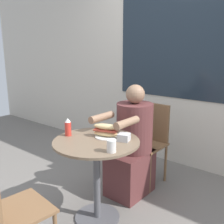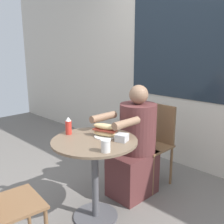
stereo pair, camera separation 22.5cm
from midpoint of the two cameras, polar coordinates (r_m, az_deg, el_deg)
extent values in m
plane|color=slate|center=(2.51, -0.80, -21.90)|extent=(8.00, 8.00, 0.00)
cube|color=beige|center=(3.30, 19.00, 11.99)|extent=(8.00, 0.08, 2.80)
cube|color=#1E2833|center=(3.28, 18.40, 15.41)|extent=(1.62, 0.01, 1.47)
cylinder|color=brown|center=(2.17, -0.87, -6.36)|extent=(0.72, 0.72, 0.02)
cylinder|color=#515156|center=(2.32, -0.83, -14.61)|extent=(0.06, 0.06, 0.69)
cylinder|color=#515156|center=(2.50, -0.80, -21.73)|extent=(0.39, 0.39, 0.02)
cube|color=brown|center=(2.86, 10.61, -7.37)|extent=(0.39, 0.39, 0.02)
cube|color=brown|center=(2.93, 12.77, -2.44)|extent=(0.35, 0.04, 0.42)
cylinder|color=brown|center=(2.75, 11.22, -13.51)|extent=(0.03, 0.03, 0.43)
cylinder|color=brown|center=(2.92, 5.81, -11.55)|extent=(0.03, 0.03, 0.43)
cylinder|color=brown|center=(3.00, 14.90, -11.28)|extent=(0.03, 0.03, 0.43)
cylinder|color=brown|center=(3.16, 9.72, -9.65)|extent=(0.03, 0.03, 0.43)
cube|color=brown|center=(2.74, 6.89, -13.20)|extent=(0.35, 0.46, 0.45)
cylinder|color=brown|center=(2.61, 8.12, -3.50)|extent=(0.36, 0.36, 0.49)
sphere|color=#8E6B51|center=(2.53, 8.38, 3.77)|extent=(0.19, 0.19, 0.19)
cylinder|color=#8E6B51|center=(2.24, 6.04, -2.49)|extent=(0.07, 0.29, 0.07)
cylinder|color=#8E6B51|center=(2.43, 0.79, -1.12)|extent=(0.07, 0.29, 0.07)
cube|color=brown|center=(1.94, -17.83, -18.76)|extent=(0.42, 0.42, 0.02)
cylinder|color=brown|center=(2.24, -14.80, -20.56)|extent=(0.03, 0.03, 0.43)
cylinder|color=white|center=(2.23, 1.35, -5.37)|extent=(0.18, 0.18, 0.01)
ellipsoid|color=#DBB77A|center=(2.22, 1.35, -4.69)|extent=(0.23, 0.14, 0.05)
cube|color=#B74233|center=(2.22, 1.36, -3.95)|extent=(0.22, 0.14, 0.01)
ellipsoid|color=#DBB77A|center=(2.21, 1.36, -3.21)|extent=(0.23, 0.14, 0.05)
cylinder|color=silver|center=(1.91, 2.01, -7.54)|extent=(0.07, 0.07, 0.08)
cylinder|color=white|center=(1.90, 2.03, -6.21)|extent=(0.07, 0.07, 0.01)
cube|color=silver|center=(2.13, 5.19, -5.62)|extent=(0.11, 0.11, 0.06)
cylinder|color=red|center=(2.30, -6.70, -3.41)|extent=(0.06, 0.06, 0.12)
cone|color=white|center=(2.28, -6.75, -1.55)|extent=(0.05, 0.05, 0.03)
camera|label=1|loc=(0.11, -87.14, 0.71)|focal=42.00mm
camera|label=2|loc=(0.11, 92.86, -0.71)|focal=42.00mm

